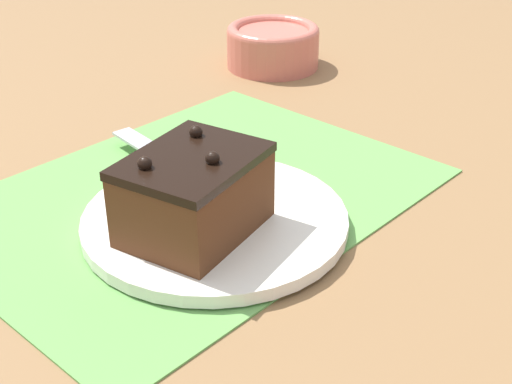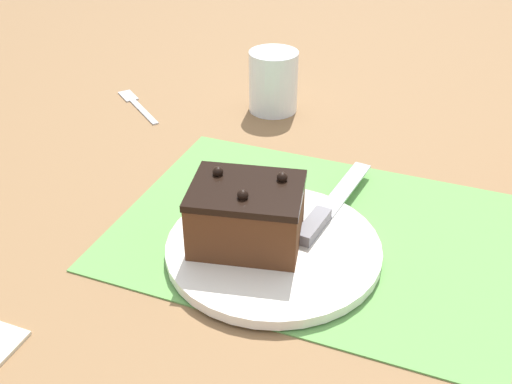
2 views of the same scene
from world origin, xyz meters
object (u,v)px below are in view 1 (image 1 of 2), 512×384
Objects in this scene: serving_knife at (191,170)px; small_bowl at (273,45)px; cake_plate at (215,220)px; chocolate_cake at (194,194)px.

small_bowl reaches higher than serving_knife.
serving_knife reaches higher than cake_plate.
chocolate_cake is 0.11m from serving_knife.
chocolate_cake is at bearing -168.88° from cake_plate.
serving_knife is 1.52× the size of small_bowl.
chocolate_cake is 0.68× the size of serving_knife.
serving_knife is (0.04, 0.07, 0.01)m from cake_plate.
serving_knife is at bearing 49.33° from chocolate_cake.
serving_knife is (0.07, 0.08, -0.03)m from chocolate_cake.
chocolate_cake reaches higher than small_bowl.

